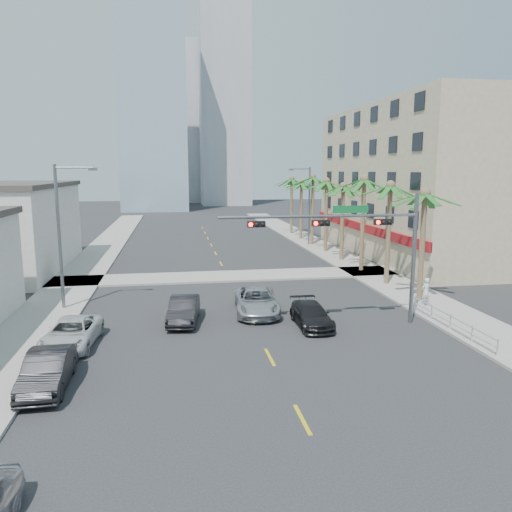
{
  "coord_description": "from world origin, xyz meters",
  "views": [
    {
      "loc": [
        -4.26,
        -17.78,
        8.63
      ],
      "look_at": [
        0.61,
        11.63,
        3.5
      ],
      "focal_mm": 35.0,
      "sensor_mm": 36.0,
      "label": 1
    }
  ],
  "objects": [
    {
      "name": "ground",
      "position": [
        0.0,
        0.0,
        0.0
      ],
      "size": [
        260.0,
        260.0,
        0.0
      ],
      "primitive_type": "plane",
      "color": "#262628",
      "rests_on": "ground"
    },
    {
      "name": "sidewalk_right",
      "position": [
        12.0,
        20.0,
        0.07
      ],
      "size": [
        4.0,
        120.0,
        0.15
      ],
      "primitive_type": "cube",
      "color": "gray",
      "rests_on": "ground"
    },
    {
      "name": "sidewalk_left",
      "position": [
        -12.0,
        20.0,
        0.07
      ],
      "size": [
        4.0,
        120.0,
        0.15
      ],
      "primitive_type": "cube",
      "color": "gray",
      "rests_on": "ground"
    },
    {
      "name": "sidewalk_cross",
      "position": [
        0.0,
        22.0,
        0.07
      ],
      "size": [
        80.0,
        4.0,
        0.15
      ],
      "primitive_type": "cube",
      "color": "gray",
      "rests_on": "ground"
    },
    {
      "name": "building_right",
      "position": [
        21.99,
        30.0,
        7.5
      ],
      "size": [
        15.25,
        28.0,
        15.0
      ],
      "color": "tan",
      "rests_on": "ground"
    },
    {
      "name": "tower_far_left",
      "position": [
        -8.0,
        95.0,
        24.0
      ],
      "size": [
        14.0,
        14.0,
        48.0
      ],
      "primitive_type": "cube",
      "color": "#99B2C6",
      "rests_on": "ground"
    },
    {
      "name": "tower_far_right",
      "position": [
        9.0,
        110.0,
        30.0
      ],
      "size": [
        12.0,
        12.0,
        60.0
      ],
      "primitive_type": "cube",
      "color": "#ADADB2",
      "rests_on": "ground"
    },
    {
      "name": "tower_far_center",
      "position": [
        -3.0,
        125.0,
        21.0
      ],
      "size": [
        16.0,
        16.0,
        42.0
      ],
      "primitive_type": "cube",
      "color": "#ADADB2",
      "rests_on": "ground"
    },
    {
      "name": "traffic_signal_mast",
      "position": [
        5.78,
        7.95,
        5.06
      ],
      "size": [
        11.12,
        0.54,
        7.2
      ],
      "color": "slate",
      "rests_on": "ground"
    },
    {
      "name": "palm_tree_0",
      "position": [
        11.6,
        12.0,
        7.08
      ],
      "size": [
        4.8,
        4.8,
        7.8
      ],
      "color": "brown",
      "rests_on": "ground"
    },
    {
      "name": "palm_tree_1",
      "position": [
        11.6,
        17.2,
        7.43
      ],
      "size": [
        4.8,
        4.8,
        8.16
      ],
      "color": "brown",
      "rests_on": "ground"
    },
    {
      "name": "palm_tree_2",
      "position": [
        11.6,
        22.4,
        7.78
      ],
      "size": [
        4.8,
        4.8,
        8.52
      ],
      "color": "brown",
      "rests_on": "ground"
    },
    {
      "name": "palm_tree_3",
      "position": [
        11.6,
        27.6,
        7.08
      ],
      "size": [
        4.8,
        4.8,
        7.8
      ],
      "color": "brown",
      "rests_on": "ground"
    },
    {
      "name": "palm_tree_4",
      "position": [
        11.6,
        32.8,
        7.43
      ],
      "size": [
        4.8,
        4.8,
        8.16
      ],
      "color": "brown",
      "rests_on": "ground"
    },
    {
      "name": "palm_tree_5",
      "position": [
        11.6,
        38.0,
        7.78
      ],
      "size": [
        4.8,
        4.8,
        8.52
      ],
      "color": "brown",
      "rests_on": "ground"
    },
    {
      "name": "palm_tree_6",
      "position": [
        11.6,
        43.2,
        7.08
      ],
      "size": [
        4.8,
        4.8,
        7.8
      ],
      "color": "brown",
      "rests_on": "ground"
    },
    {
      "name": "palm_tree_7",
      "position": [
        11.6,
        48.4,
        7.43
      ],
      "size": [
        4.8,
        4.8,
        8.16
      ],
      "color": "brown",
      "rests_on": "ground"
    },
    {
      "name": "streetlight_left",
      "position": [
        -11.0,
        14.0,
        5.06
      ],
      "size": [
        2.55,
        0.25,
        9.0
      ],
      "color": "slate",
      "rests_on": "ground"
    },
    {
      "name": "streetlight_right",
      "position": [
        11.0,
        38.0,
        5.06
      ],
      "size": [
        2.55,
        0.25,
        9.0
      ],
      "color": "slate",
      "rests_on": "ground"
    },
    {
      "name": "guardrail",
      "position": [
        10.3,
        6.0,
        0.67
      ],
      "size": [
        0.08,
        8.08,
        1.0
      ],
      "color": "silver",
      "rests_on": "ground"
    },
    {
      "name": "car_parked_mid",
      "position": [
        -9.4,
        2.14,
        0.75
      ],
      "size": [
        1.67,
        4.57,
        1.5
      ],
      "primitive_type": "imported",
      "rotation": [
        0.0,
        0.0,
        0.02
      ],
      "color": "black",
      "rests_on": "ground"
    },
    {
      "name": "car_parked_far",
      "position": [
        -9.4,
        7.03,
        0.68
      ],
      "size": [
        2.68,
        5.1,
        1.37
      ],
      "primitive_type": "imported",
      "rotation": [
        0.0,
        0.0,
        -0.08
      ],
      "color": "silver",
      "rests_on": "ground"
    },
    {
      "name": "car_lane_left",
      "position": [
        -3.84,
        10.17,
        0.73
      ],
      "size": [
        2.1,
        4.61,
        1.47
      ],
      "primitive_type": "imported",
      "rotation": [
        0.0,
        0.0,
        -0.13
      ],
      "color": "black",
      "rests_on": "ground"
    },
    {
      "name": "car_lane_center",
      "position": [
        0.59,
        11.31,
        0.76
      ],
      "size": [
        2.98,
        5.65,
        1.52
      ],
      "primitive_type": "imported",
      "rotation": [
        0.0,
        0.0,
        -0.09
      ],
      "color": "#BABBBF",
      "rests_on": "ground"
    },
    {
      "name": "car_lane_right",
      "position": [
        3.2,
        8.31,
        0.64
      ],
      "size": [
        1.81,
        4.4,
        1.28
      ],
      "primitive_type": "imported",
      "rotation": [
        0.0,
        0.0,
        -0.0
      ],
      "color": "black",
      "rests_on": "ground"
    },
    {
      "name": "pedestrian",
      "position": [
        11.37,
        10.76,
        1.05
      ],
      "size": [
        0.75,
        0.61,
        1.79
      ],
      "primitive_type": "imported",
      "rotation": [
        0.0,
        0.0,
        3.45
      ],
      "color": "silver",
      "rests_on": "sidewalk_right"
    }
  ]
}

